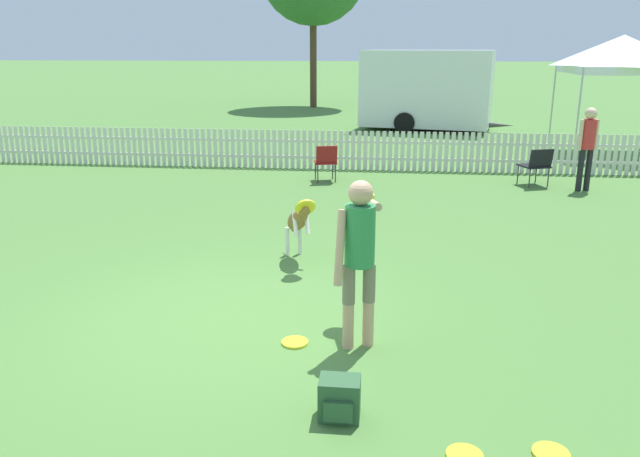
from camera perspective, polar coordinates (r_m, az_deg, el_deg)
name	(u,v)px	position (r m, az deg, el deg)	size (l,w,h in m)	color
ground_plane	(233,317)	(6.76, -7.95, -8.01)	(240.00, 240.00, 0.00)	#4C7A38
handler_person	(359,244)	(5.75, 3.62, -1.45)	(0.43, 1.08, 1.62)	tan
leaping_dog	(298,220)	(8.17, -1.98, 0.82)	(0.54, 1.05, 0.96)	olive
frisbee_near_handler	(295,342)	(6.14, -2.31, -10.36)	(0.26, 0.26, 0.02)	yellow
frisbee_near_dog	(465,455)	(4.76, 13.07, -19.56)	(0.26, 0.26, 0.02)	yellow
frisbee_midfield	(551,453)	(4.94, 20.36, -18.71)	(0.26, 0.26, 0.02)	yellow
backpack_on_grass	(340,399)	(4.97, 1.80, -15.30)	(0.32, 0.28, 0.33)	#2D5633
picket_fence	(320,150)	(14.63, -0.04, 7.22)	(22.19, 0.04, 0.90)	silver
folding_chair_blue_left	(537,164)	(13.52, 19.20, 5.62)	(0.66, 0.67, 0.79)	#333338
folding_chair_center	(326,160)	(13.20, 0.55, 6.29)	(0.54, 0.56, 0.79)	#333338
canopy_tent_main	(622,54)	(18.36, 25.92, 14.13)	(2.63, 2.63, 3.06)	#B2B2B2
spectator_standing	(588,141)	(13.34, 23.28, 7.36)	(0.40, 0.27, 1.64)	black
equipment_trailer	(427,89)	(21.93, 9.75, 12.49)	(5.18, 2.99, 2.65)	white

